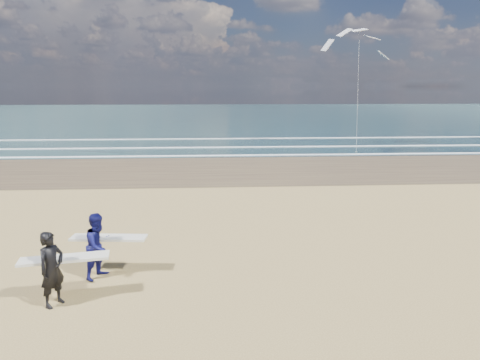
{
  "coord_description": "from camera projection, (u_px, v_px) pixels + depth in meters",
  "views": [
    {
      "loc": [
        3.23,
        -10.78,
        5.41
      ],
      "look_at": [
        4.25,
        6.0,
        1.73
      ],
      "focal_mm": 32.0,
      "sensor_mm": 36.0,
      "label": 1
    }
  ],
  "objects": [
    {
      "name": "surfer_far",
      "position": [
        100.0,
        245.0,
        12.25
      ],
      "size": [
        2.24,
        1.29,
        1.92
      ],
      "color": "#0D0F4D",
      "rests_on": "ground"
    },
    {
      "name": "surfer_near",
      "position": [
        53.0,
        268.0,
        10.66
      ],
      "size": [
        2.26,
        1.22,
        1.94
      ],
      "color": "black",
      "rests_on": "ground"
    },
    {
      "name": "foam_breakers",
      "position": [
        393.0,
        145.0,
        40.04
      ],
      "size": [
        220.0,
        11.7,
        0.05
      ],
      "color": "white",
      "rests_on": "ground"
    },
    {
      "name": "wet_sand_strip",
      "position": [
        452.0,
        165.0,
        30.21
      ],
      "size": [
        220.0,
        12.0,
        0.01
      ],
      "primitive_type": "cube",
      "color": "#4F3C2A",
      "rests_on": "ground"
    },
    {
      "name": "ocean",
      "position": [
        300.0,
        115.0,
        82.86
      ],
      "size": [
        220.0,
        100.0,
        0.02
      ],
      "primitive_type": "cube",
      "color": "#1A343A",
      "rests_on": "ground"
    },
    {
      "name": "kite_1",
      "position": [
        358.0,
        74.0,
        36.95
      ],
      "size": [
        6.1,
        4.77,
        11.46
      ],
      "color": "slate",
      "rests_on": "ground"
    }
  ]
}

